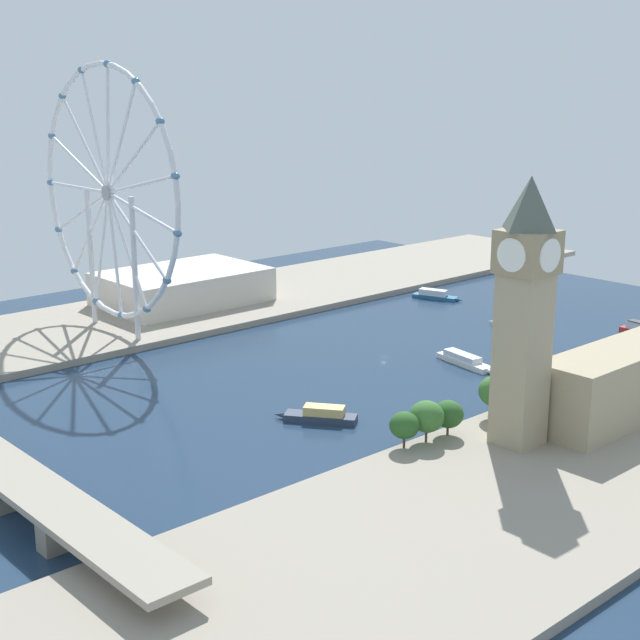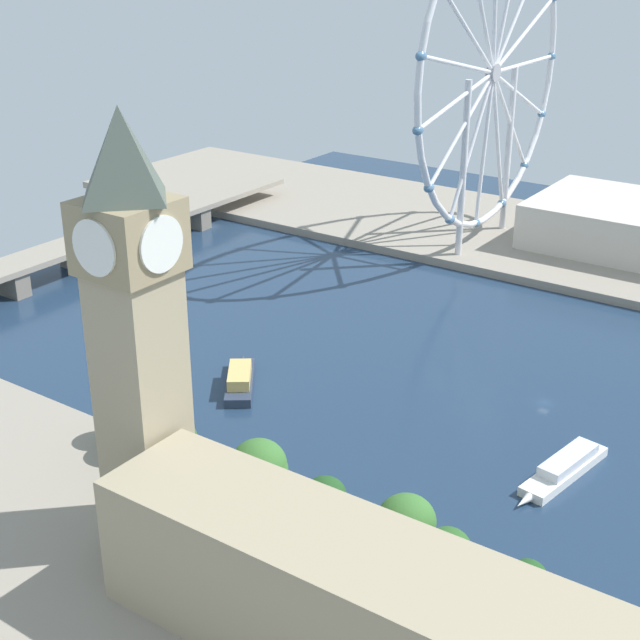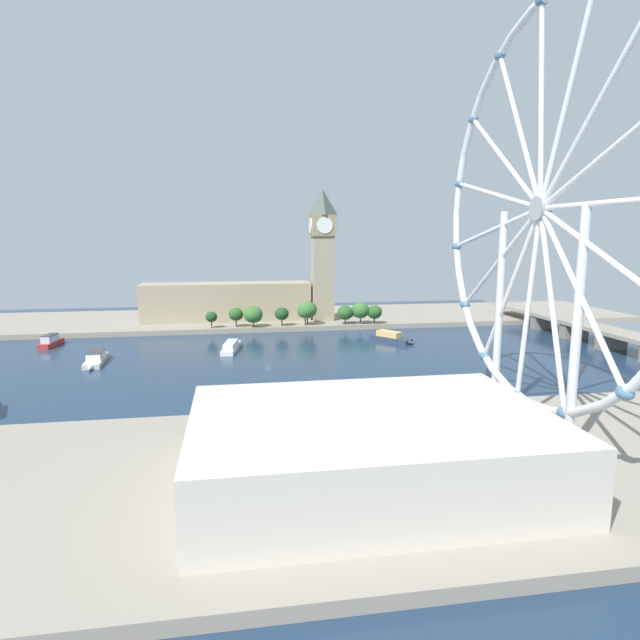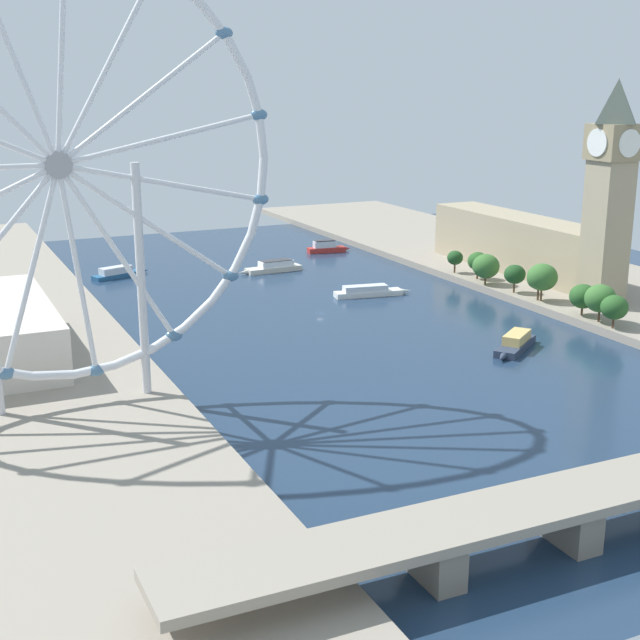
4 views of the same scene
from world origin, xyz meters
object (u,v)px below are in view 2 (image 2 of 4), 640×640
(river_bridge, at_px, (78,249))
(tour_boat_0, at_px, (564,468))
(clock_tower, at_px, (136,327))
(tour_boat_2, at_px, (240,379))
(parliament_block, at_px, (400,630))
(ferris_wheel, at_px, (493,75))

(river_bridge, relative_size, tour_boat_0, 6.65)
(clock_tower, relative_size, tour_boat_0, 2.50)
(clock_tower, relative_size, tour_boat_2, 3.20)
(clock_tower, distance_m, river_bridge, 171.63)
(tour_boat_2, bearing_deg, parliament_block, -164.32)
(clock_tower, height_order, tour_boat_0, clock_tower)
(parliament_block, height_order, ferris_wheel, ferris_wheel)
(tour_boat_0, distance_m, tour_boat_2, 87.87)
(tour_boat_2, bearing_deg, tour_boat_0, -120.95)
(clock_tower, relative_size, parliament_block, 0.78)
(river_bridge, height_order, tour_boat_0, river_bridge)
(parliament_block, bearing_deg, tour_boat_0, 2.01)
(parliament_block, relative_size, ferris_wheel, 0.91)
(parliament_block, xyz_separation_m, river_bridge, (108.77, 196.31, -7.66))
(tour_boat_2, bearing_deg, clock_tower, 168.36)
(river_bridge, bearing_deg, tour_boat_2, -109.77)
(tour_boat_0, bearing_deg, parliament_block, 11.18)
(tour_boat_2, bearing_deg, river_bridge, 33.97)
(clock_tower, distance_m, tour_boat_2, 80.92)
(parliament_block, distance_m, river_bridge, 224.56)
(river_bridge, relative_size, tour_boat_2, 8.52)
(clock_tower, distance_m, ferris_wheel, 205.44)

